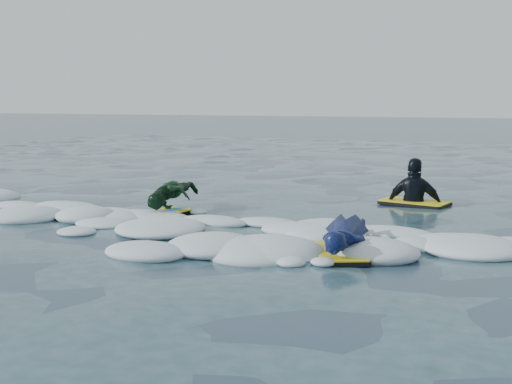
# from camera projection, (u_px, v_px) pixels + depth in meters

# --- Properties ---
(ground) EXTENTS (120.00, 120.00, 0.00)m
(ground) POSITION_uv_depth(u_px,v_px,m) (148.00, 247.00, 7.68)
(ground) COLOR #172D39
(ground) RESTS_ON ground
(foam_band) EXTENTS (12.00, 3.10, 0.30)m
(foam_band) POSITION_uv_depth(u_px,v_px,m) (189.00, 231.00, 8.62)
(foam_band) COLOR silver
(foam_band) RESTS_ON ground
(prone_woman_unit) EXTENTS (0.90, 1.57, 0.38)m
(prone_woman_unit) POSITION_uv_depth(u_px,v_px,m) (344.00, 236.00, 7.35)
(prone_woman_unit) COLOR black
(prone_woman_unit) RESTS_ON ground
(prone_child_unit) EXTENTS (0.76, 1.33, 0.50)m
(prone_child_unit) POSITION_uv_depth(u_px,v_px,m) (172.00, 197.00, 9.87)
(prone_child_unit) COLOR black
(prone_child_unit) RESTS_ON ground
(waiting_rider_unit) EXTENTS (1.21, 0.84, 1.64)m
(waiting_rider_unit) POSITION_uv_depth(u_px,v_px,m) (414.00, 207.00, 10.67)
(waiting_rider_unit) COLOR black
(waiting_rider_unit) RESTS_ON ground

